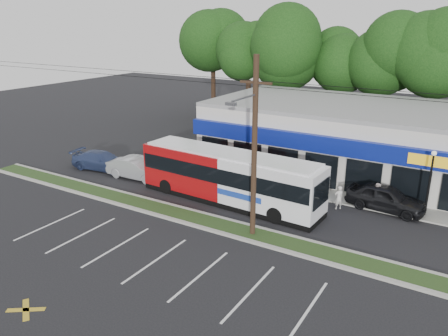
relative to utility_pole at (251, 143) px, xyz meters
name	(u,v)px	position (x,y,z in m)	size (l,w,h in m)	color
ground	(199,229)	(-2.83, -0.93, -5.41)	(120.00, 120.00, 0.00)	black
grass_strip	(208,222)	(-2.83, 0.07, -5.35)	(40.00, 1.60, 0.12)	#233415
curb_south	(200,227)	(-2.83, -0.78, -5.34)	(40.00, 0.25, 0.14)	#9E9E93
curb_north	(216,217)	(-2.83, 0.92, -5.34)	(40.00, 0.25, 0.14)	#9E9E93
sidewalk	(331,195)	(2.17, 8.07, -5.36)	(32.00, 2.20, 0.10)	#9E9E93
strip_mall	(368,139)	(2.67, 14.99, -2.76)	(25.00, 12.55, 5.30)	beige
utility_pole	(251,143)	(0.00, 0.00, 0.00)	(50.00, 2.77, 10.00)	black
lamp_post	(430,176)	(8.17, 7.87, -2.74)	(0.30, 0.30, 4.25)	black
tree_line	(385,56)	(1.17, 25.07, 3.00)	(46.76, 6.76, 11.83)	black
metrobus	(229,176)	(-3.45, 3.57, -3.58)	(13.01, 3.36, 3.46)	maroon
car_dark	(386,198)	(5.83, 7.57, -4.57)	(1.98, 4.92, 1.68)	black
car_silver	(137,168)	(-11.83, 3.85, -4.60)	(1.72, 4.94, 1.63)	#A1A3A8
car_blue	(102,160)	(-15.83, 4.01, -4.67)	(2.08, 5.12, 1.48)	navy
pedestrian_a	(339,198)	(3.21, 6.18, -4.63)	(0.57, 0.38, 1.58)	silver
pedestrian_b	(377,196)	(5.25, 7.57, -4.54)	(0.85, 0.66, 1.74)	beige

